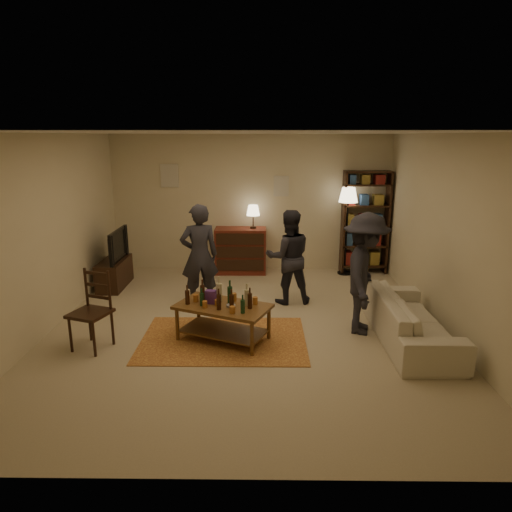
{
  "coord_description": "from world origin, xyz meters",
  "views": [
    {
      "loc": [
        0.21,
        -6.07,
        2.67
      ],
      "look_at": [
        0.14,
        0.1,
        1.03
      ],
      "focal_mm": 32.0,
      "sensor_mm": 36.0,
      "label": 1
    }
  ],
  "objects_px": {
    "dining_chair": "(93,307)",
    "person_by_sofa": "(365,274)",
    "coffee_table": "(223,310)",
    "dresser": "(241,249)",
    "person_right": "(289,257)",
    "sofa": "(410,319)",
    "tv_stand": "(114,266)",
    "floor_lamp": "(348,201)",
    "person_left": "(199,256)",
    "bookshelf": "(365,221)"
  },
  "relations": [
    {
      "from": "dining_chair",
      "to": "person_by_sofa",
      "type": "relative_size",
      "value": 0.61
    },
    {
      "from": "coffee_table",
      "to": "dresser",
      "type": "xyz_separation_m",
      "value": [
        0.11,
        3.13,
        0.05
      ]
    },
    {
      "from": "person_right",
      "to": "dresser",
      "type": "bearing_deg",
      "value": -70.86
    },
    {
      "from": "dresser",
      "to": "sofa",
      "type": "bearing_deg",
      "value": -52.46
    },
    {
      "from": "tv_stand",
      "to": "floor_lamp",
      "type": "xyz_separation_m",
      "value": [
        4.32,
        0.85,
        1.07
      ]
    },
    {
      "from": "dresser",
      "to": "sofa",
      "type": "relative_size",
      "value": 0.65
    },
    {
      "from": "dining_chair",
      "to": "sofa",
      "type": "height_order",
      "value": "dining_chair"
    },
    {
      "from": "dining_chair",
      "to": "dresser",
      "type": "bearing_deg",
      "value": 81.95
    },
    {
      "from": "person_left",
      "to": "person_right",
      "type": "height_order",
      "value": "person_left"
    },
    {
      "from": "bookshelf",
      "to": "dining_chair",
      "type": "bearing_deg",
      "value": -140.89
    },
    {
      "from": "bookshelf",
      "to": "sofa",
      "type": "distance_m",
      "value": 3.26
    },
    {
      "from": "bookshelf",
      "to": "person_left",
      "type": "bearing_deg",
      "value": -148.06
    },
    {
      "from": "dining_chair",
      "to": "floor_lamp",
      "type": "relative_size",
      "value": 0.6
    },
    {
      "from": "bookshelf",
      "to": "person_right",
      "type": "xyz_separation_m",
      "value": [
        -1.59,
        -1.74,
        -0.26
      ]
    },
    {
      "from": "tv_stand",
      "to": "person_left",
      "type": "xyz_separation_m",
      "value": [
        1.68,
        -0.9,
        0.44
      ]
    },
    {
      "from": "coffee_table",
      "to": "bookshelf",
      "type": "distance_m",
      "value": 4.13
    },
    {
      "from": "person_left",
      "to": "person_by_sofa",
      "type": "distance_m",
      "value": 2.6
    },
    {
      "from": "person_left",
      "to": "sofa",
      "type": "bearing_deg",
      "value": 140.36
    },
    {
      "from": "coffee_table",
      "to": "dining_chair",
      "type": "xyz_separation_m",
      "value": [
        -1.64,
        -0.21,
        0.12
      ]
    },
    {
      "from": "floor_lamp",
      "to": "person_left",
      "type": "xyz_separation_m",
      "value": [
        -2.64,
        -1.75,
        -0.63
      ]
    },
    {
      "from": "coffee_table",
      "to": "person_left",
      "type": "xyz_separation_m",
      "value": [
        -0.47,
        1.32,
        0.4
      ]
    },
    {
      "from": "dining_chair",
      "to": "dresser",
      "type": "xyz_separation_m",
      "value": [
        1.75,
        3.34,
        -0.07
      ]
    },
    {
      "from": "dresser",
      "to": "person_right",
      "type": "xyz_separation_m",
      "value": [
        0.84,
        -1.67,
        0.29
      ]
    },
    {
      "from": "sofa",
      "to": "dresser",
      "type": "bearing_deg",
      "value": 37.54
    },
    {
      "from": "floor_lamp",
      "to": "person_by_sofa",
      "type": "distance_m",
      "value": 2.84
    },
    {
      "from": "dresser",
      "to": "person_by_sofa",
      "type": "distance_m",
      "value": 3.38
    },
    {
      "from": "coffee_table",
      "to": "dining_chair",
      "type": "height_order",
      "value": "dining_chair"
    },
    {
      "from": "bookshelf",
      "to": "person_right",
      "type": "distance_m",
      "value": 2.37
    },
    {
      "from": "dresser",
      "to": "bookshelf",
      "type": "relative_size",
      "value": 0.67
    },
    {
      "from": "tv_stand",
      "to": "sofa",
      "type": "distance_m",
      "value": 5.14
    },
    {
      "from": "dresser",
      "to": "dining_chair",
      "type": "bearing_deg",
      "value": -117.66
    },
    {
      "from": "person_left",
      "to": "person_by_sofa",
      "type": "xyz_separation_m",
      "value": [
        2.39,
        -1.01,
        0.02
      ]
    },
    {
      "from": "dresser",
      "to": "floor_lamp",
      "type": "height_order",
      "value": "floor_lamp"
    },
    {
      "from": "dining_chair",
      "to": "bookshelf",
      "type": "distance_m",
      "value": 5.42
    },
    {
      "from": "tv_stand",
      "to": "floor_lamp",
      "type": "distance_m",
      "value": 4.53
    },
    {
      "from": "floor_lamp",
      "to": "person_left",
      "type": "distance_m",
      "value": 3.23
    },
    {
      "from": "dining_chair",
      "to": "floor_lamp",
      "type": "xyz_separation_m",
      "value": [
        3.81,
        3.27,
        0.91
      ]
    },
    {
      "from": "dining_chair",
      "to": "tv_stand",
      "type": "height_order",
      "value": "tv_stand"
    },
    {
      "from": "floor_lamp",
      "to": "bookshelf",
      "type": "bearing_deg",
      "value": 19.11
    },
    {
      "from": "tv_stand",
      "to": "bookshelf",
      "type": "height_order",
      "value": "bookshelf"
    },
    {
      "from": "dining_chair",
      "to": "person_left",
      "type": "distance_m",
      "value": 1.94
    },
    {
      "from": "bookshelf",
      "to": "person_by_sofa",
      "type": "bearing_deg",
      "value": -102.14
    },
    {
      "from": "bookshelf",
      "to": "person_left",
      "type": "xyz_separation_m",
      "value": [
        -3.02,
        -1.88,
        -0.21
      ]
    },
    {
      "from": "coffee_table",
      "to": "sofa",
      "type": "xyz_separation_m",
      "value": [
        2.5,
        0.01,
        -0.13
      ]
    },
    {
      "from": "tv_stand",
      "to": "coffee_table",
      "type": "bearing_deg",
      "value": -45.9
    },
    {
      "from": "coffee_table",
      "to": "person_by_sofa",
      "type": "distance_m",
      "value": 1.99
    },
    {
      "from": "dresser",
      "to": "bookshelf",
      "type": "height_order",
      "value": "bookshelf"
    },
    {
      "from": "coffee_table",
      "to": "bookshelf",
      "type": "bearing_deg",
      "value": 51.47
    },
    {
      "from": "floor_lamp",
      "to": "sofa",
      "type": "height_order",
      "value": "floor_lamp"
    },
    {
      "from": "coffee_table",
      "to": "bookshelf",
      "type": "height_order",
      "value": "bookshelf"
    }
  ]
}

